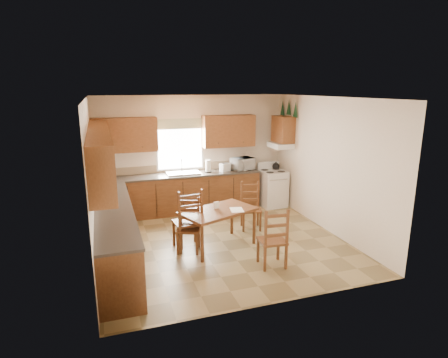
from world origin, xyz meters
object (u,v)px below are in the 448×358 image
object	(u,v)px
dining_table	(218,228)
chair_far_right	(251,206)
microwave	(243,164)
stove	(272,189)
chair_far_left	(188,226)
chair_near_left	(187,219)
chair_near_right	(272,237)

from	to	relation	value
dining_table	chair_far_right	distance (m)	1.13
microwave	stove	bearing A→B (deg)	-34.45
chair_far_left	chair_far_right	size ratio (longest dim) A/B	0.99
stove	dining_table	bearing A→B (deg)	-139.02
microwave	chair_far_left	xyz separation A→B (m)	(-1.86, -2.14, -0.59)
microwave	chair_near_left	world-z (taller)	microwave
microwave	chair_far_left	distance (m)	2.89
chair_near_left	chair_far_left	distance (m)	0.17
chair_near_left	chair_near_right	distance (m)	1.61
stove	chair_far_left	xyz separation A→B (m)	(-2.58, -1.93, 0.04)
dining_table	chair_far_right	world-z (taller)	chair_far_right
stove	microwave	world-z (taller)	microwave
microwave	chair_near_right	xyz separation A→B (m)	(-0.69, -3.12, -0.56)
chair_near_left	chair_far_left	xyz separation A→B (m)	(-0.02, -0.14, -0.09)
chair_far_left	chair_far_right	xyz separation A→B (m)	(1.48, 0.66, 0.00)
microwave	dining_table	distance (m)	2.59
chair_near_left	stove	bearing A→B (deg)	-150.58
microwave	chair_near_right	size ratio (longest dim) A/B	0.49
microwave	chair_far_left	bearing A→B (deg)	-149.01
microwave	chair_far_right	xyz separation A→B (m)	(-0.38, -1.48, -0.58)
chair_far_right	stove	bearing A→B (deg)	63.56
stove	chair_near_right	distance (m)	3.23
chair_far_right	chair_near_left	bearing A→B (deg)	-146.14
chair_far_left	chair_far_right	bearing A→B (deg)	44.87
stove	chair_near_left	distance (m)	3.12
dining_table	chair_near_right	xyz separation A→B (m)	(0.61, -1.00, 0.15)
chair_near_left	chair_far_left	size ratio (longest dim) A/B	1.18
microwave	chair_far_right	size ratio (longest dim) A/B	0.51
chair_near_right	chair_far_right	distance (m)	1.67
microwave	chair_far_right	bearing A→B (deg)	-122.41
stove	chair_far_right	distance (m)	1.68
chair_near_left	chair_far_right	distance (m)	1.55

